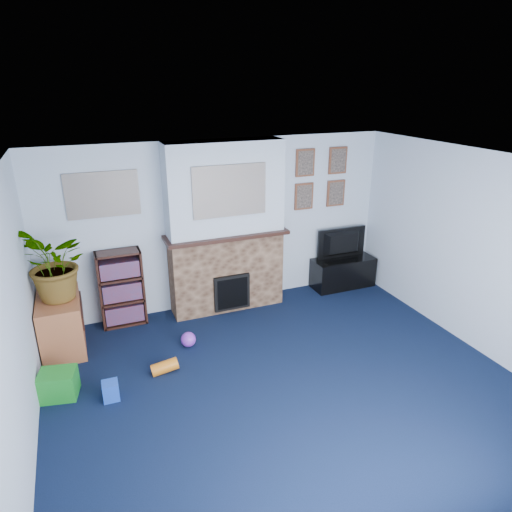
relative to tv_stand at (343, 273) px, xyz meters
name	(u,v)px	position (x,y,z in m)	size (l,w,h in m)	color
floor	(287,387)	(-1.95, -2.03, -0.23)	(5.00, 4.50, 0.01)	black
ceiling	(294,166)	(-1.95, -2.03, 2.17)	(5.00, 4.50, 0.01)	white
wall_back	(221,225)	(-1.95, 0.22, 0.97)	(5.00, 0.04, 2.40)	silver
wall_front	(463,442)	(-1.95, -4.28, 0.97)	(5.00, 0.04, 2.40)	silver
wall_left	(11,336)	(-4.45, -2.03, 0.97)	(0.04, 4.50, 2.40)	silver
wall_right	(480,254)	(0.55, -2.03, 0.97)	(0.04, 4.50, 2.40)	silver
chimney_breast	(226,230)	(-1.95, 0.02, 0.96)	(1.72, 0.50, 2.40)	brown
collage_main	(230,191)	(-1.95, -0.19, 1.55)	(1.00, 0.03, 0.68)	gray
collage_left	(103,195)	(-3.50, 0.21, 1.55)	(0.90, 0.03, 0.58)	gray
portrait_tl	(305,163)	(-0.65, 0.20, 1.77)	(0.30, 0.03, 0.40)	brown
portrait_tr	(338,160)	(-0.10, 0.20, 1.77)	(0.30, 0.03, 0.40)	brown
portrait_bl	(304,196)	(-0.65, 0.20, 1.27)	(0.30, 0.03, 0.40)	brown
portrait_br	(336,193)	(-0.10, 0.20, 1.27)	(0.30, 0.03, 0.40)	brown
tv_stand	(343,273)	(0.00, 0.00, 0.00)	(1.00, 0.42, 0.47)	black
television	(344,244)	(0.00, 0.02, 0.49)	(0.83, 0.11, 0.48)	black
bookshelf	(122,290)	(-3.42, 0.08, 0.28)	(0.58, 0.28, 1.05)	black
sideboard	(61,323)	(-4.19, -0.28, 0.12)	(0.49, 0.88, 0.68)	#AA5C36
potted_plant	(56,264)	(-4.14, -0.33, 0.91)	(0.82, 0.71, 0.91)	#26661E
mantel_clock	(219,229)	(-2.06, -0.03, 1.00)	(0.11, 0.07, 0.15)	gold
mantel_candle	(252,225)	(-1.58, -0.03, 1.01)	(0.05, 0.05, 0.15)	#B2BFC6
mantel_teddy	(191,233)	(-2.46, -0.03, 0.99)	(0.13, 0.13, 0.13)	gray
mantel_can	(271,224)	(-1.28, -0.03, 0.99)	(0.06, 0.06, 0.12)	blue
green_crate	(59,385)	(-4.25, -1.27, -0.09)	(0.37, 0.29, 0.29)	#198C26
toy_ball	(188,340)	(-2.75, -0.83, -0.14)	(0.19, 0.19, 0.19)	purple
toy_block	(111,390)	(-3.75, -1.52, -0.12)	(0.16, 0.16, 0.20)	blue
toy_tube	(165,367)	(-3.14, -1.27, -0.16)	(0.14, 0.14, 0.30)	orange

